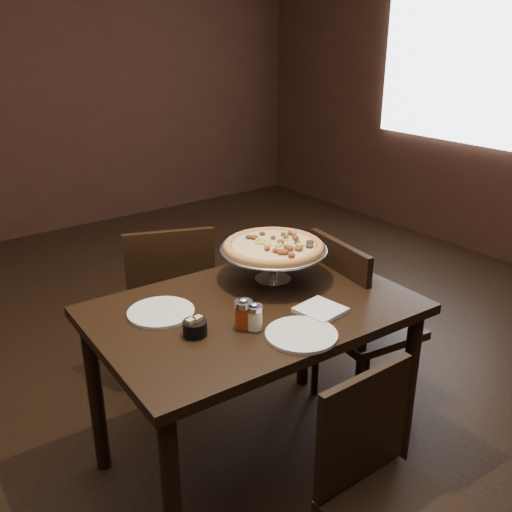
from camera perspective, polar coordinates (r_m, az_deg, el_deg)
room at (r=2.22m, az=0.03°, el=11.55°), size 6.04×7.04×2.84m
dining_table at (r=2.31m, az=-0.24°, el=-7.24°), size 1.28×0.88×0.78m
pizza_stand at (r=2.42m, az=1.75°, el=0.93°), size 0.46×0.46×0.19m
parmesan_shaker at (r=2.08m, az=-0.16°, el=-6.06°), size 0.06×0.06×0.11m
pepper_flake_shaker at (r=2.09m, az=-1.25°, el=-5.75°), size 0.07×0.07×0.12m
packet_caddy at (r=2.06m, az=-6.13°, el=-7.12°), size 0.09×0.09×0.07m
napkin_stack at (r=2.22m, az=6.46°, el=-5.40°), size 0.18×0.18×0.02m
plate_left at (r=2.23m, az=-9.48°, el=-5.56°), size 0.26×0.26×0.01m
plate_near at (r=2.06m, az=4.56°, el=-7.83°), size 0.26×0.26×0.01m
serving_spatula at (r=2.29m, az=3.04°, el=-0.50°), size 0.14×0.14×0.02m
chair_far at (r=2.96m, az=-8.57°, el=-4.35°), size 0.56×0.56×0.92m
chair_near at (r=1.99m, az=12.70°, el=-21.81°), size 0.39×0.39×0.82m
chair_side at (r=2.79m, az=9.94°, el=-6.23°), size 0.49×0.49×0.92m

